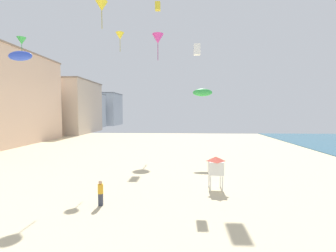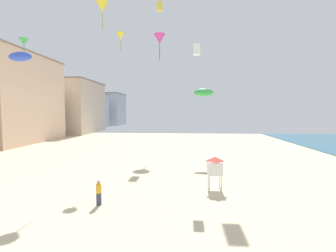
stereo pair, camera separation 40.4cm
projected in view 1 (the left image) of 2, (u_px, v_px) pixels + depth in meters
boardwalk_hotel_mid at (1, 99)px, 43.44m from camera, size 13.54×18.89×16.61m
boardwalk_hotel_far at (60, 107)px, 64.44m from camera, size 18.35×17.48×14.19m
boardwalk_hotel_distant at (86, 111)px, 82.16m from camera, size 10.59×12.92×12.12m
boardwalk_hotel_furthest at (101, 109)px, 98.35m from camera, size 14.96×14.84×13.29m
kite_flyer at (101, 192)px, 14.81m from camera, size 0.34×0.34×1.64m
lifeguard_stand at (216, 166)px, 17.88m from camera, size 1.10×1.10×2.55m
kite_green_parafoil at (202, 93)px, 28.38m from camera, size 2.36×0.66×0.92m
kite_white_box_2 at (197, 50)px, 20.17m from camera, size 0.57×0.57×0.89m
kite_green_delta at (22, 41)px, 25.03m from camera, size 0.92×0.92×2.10m
kite_yellow_box at (158, 6)px, 36.12m from camera, size 0.78×0.78×1.23m
kite_yellow_delta at (120, 36)px, 23.83m from camera, size 0.85×0.85×1.94m
kite_blue_parafoil at (20, 56)px, 15.61m from camera, size 1.67×0.46×0.65m
kite_yellow_delta_2 at (102, 6)px, 22.43m from camera, size 1.14×1.14×2.59m
kite_magenta_delta at (158, 39)px, 35.52m from camera, size 1.73×1.73×3.94m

